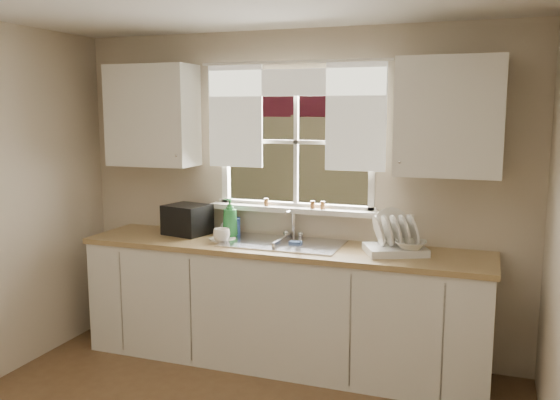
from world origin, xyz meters
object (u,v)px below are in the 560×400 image
(soap_bottle_a, at_px, (230,218))
(cup, at_px, (222,235))
(dish_rack, at_px, (395,242))
(black_appliance, at_px, (187,219))

(soap_bottle_a, relative_size, cup, 2.42)
(dish_rack, height_order, black_appliance, dish_rack)
(black_appliance, bearing_deg, cup, -10.68)
(dish_rack, distance_m, soap_bottle_a, 1.30)
(cup, relative_size, black_appliance, 0.40)
(black_appliance, bearing_deg, soap_bottle_a, 12.42)
(soap_bottle_a, bearing_deg, cup, -65.59)
(soap_bottle_a, bearing_deg, dish_rack, 20.04)
(dish_rack, xyz_separation_m, soap_bottle_a, (-1.29, 0.08, 0.07))
(dish_rack, relative_size, soap_bottle_a, 1.58)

